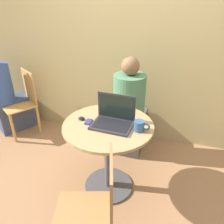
{
  "coord_description": "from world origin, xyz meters",
  "views": [
    {
      "loc": [
        0.51,
        -1.58,
        1.76
      ],
      "look_at": [
        0.02,
        0.05,
        0.85
      ],
      "focal_mm": 35.0,
      "sensor_mm": 36.0,
      "label": 1
    }
  ],
  "objects_px": {
    "laptop": "(113,119)",
    "cell_phone": "(89,122)",
    "chair_empty": "(94,212)",
    "person_seated": "(130,114)"
  },
  "relations": [
    {
      "from": "chair_empty",
      "to": "person_seated",
      "type": "xyz_separation_m",
      "value": [
        -0.06,
        1.37,
        0.03
      ]
    },
    {
      "from": "chair_empty",
      "to": "laptop",
      "type": "bearing_deg",
      "value": 95.4
    },
    {
      "from": "chair_empty",
      "to": "person_seated",
      "type": "distance_m",
      "value": 1.37
    },
    {
      "from": "laptop",
      "to": "person_seated",
      "type": "height_order",
      "value": "person_seated"
    },
    {
      "from": "laptop",
      "to": "cell_phone",
      "type": "height_order",
      "value": "laptop"
    },
    {
      "from": "cell_phone",
      "to": "person_seated",
      "type": "distance_m",
      "value": 0.79
    },
    {
      "from": "laptop",
      "to": "person_seated",
      "type": "xyz_separation_m",
      "value": [
        0.01,
        0.68,
        -0.31
      ]
    },
    {
      "from": "chair_empty",
      "to": "person_seated",
      "type": "height_order",
      "value": "person_seated"
    },
    {
      "from": "laptop",
      "to": "cell_phone",
      "type": "distance_m",
      "value": 0.23
    },
    {
      "from": "person_seated",
      "to": "chair_empty",
      "type": "bearing_deg",
      "value": -87.6
    }
  ]
}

